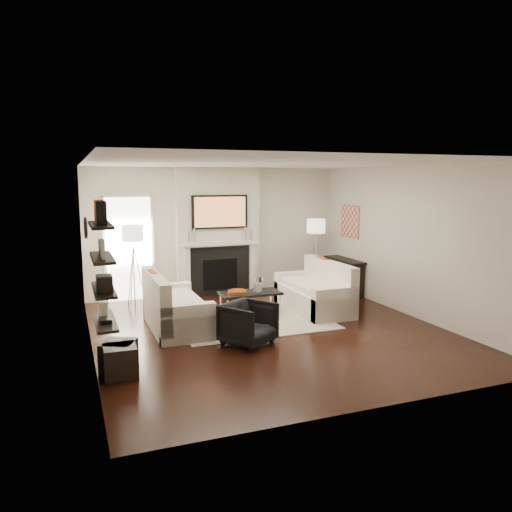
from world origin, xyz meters
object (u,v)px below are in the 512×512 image
object	(u,v)px
coffee_table	(250,293)
loveseat_right_base	(313,299)
lamp_left_shade	(133,233)
loveseat_left_base	(177,316)
ottoman_near	(119,357)
lamp_right_shade	(316,226)
armchair	(248,321)

from	to	relation	value
coffee_table	loveseat_right_base	bearing A→B (deg)	-6.34
lamp_left_shade	loveseat_left_base	bearing A→B (deg)	-73.49
loveseat_left_base	coffee_table	size ratio (longest dim) A/B	1.64
coffee_table	loveseat_left_base	bearing A→B (deg)	-165.66
coffee_table	ottoman_near	size ratio (longest dim) A/B	2.75
loveseat_right_base	lamp_left_shade	world-z (taller)	lamp_left_shade
lamp_left_shade	coffee_table	bearing A→B (deg)	-32.86
loveseat_left_base	lamp_right_shade	distance (m)	4.00
ottoman_near	armchair	bearing A→B (deg)	12.74
coffee_table	lamp_left_shade	world-z (taller)	lamp_left_shade
loveseat_left_base	loveseat_right_base	size ratio (longest dim) A/B	1.00
lamp_left_shade	loveseat_right_base	bearing A→B (deg)	-23.62
loveseat_left_base	armchair	world-z (taller)	armchair
coffee_table	lamp_right_shade	bearing A→B (deg)	32.77
loveseat_right_base	coffee_table	xyz separation A→B (m)	(-1.22, 0.14, 0.19)
loveseat_left_base	loveseat_right_base	xyz separation A→B (m)	(2.65, 0.23, 0.00)
coffee_table	ottoman_near	xyz separation A→B (m)	(-2.53, -1.98, -0.20)
coffee_table	armchair	world-z (taller)	armchair
loveseat_right_base	ottoman_near	xyz separation A→B (m)	(-3.74, -1.84, -0.01)
lamp_left_shade	ottoman_near	bearing A→B (deg)	-100.94
loveseat_right_base	coffee_table	bearing A→B (deg)	173.66
armchair	loveseat_right_base	bearing A→B (deg)	4.44
lamp_left_shade	lamp_right_shade	size ratio (longest dim) A/B	1.00
lamp_left_shade	lamp_right_shade	world-z (taller)	same
coffee_table	lamp_right_shade	size ratio (longest dim) A/B	2.75
loveseat_left_base	loveseat_right_base	distance (m)	2.66
armchair	lamp_right_shade	bearing A→B (deg)	14.19
armchair	ottoman_near	size ratio (longest dim) A/B	1.74
loveseat_left_base	lamp_right_shade	xyz separation A→B (m)	(3.43, 1.65, 1.24)
ottoman_near	lamp_right_shade	bearing A→B (deg)	35.80
loveseat_left_base	loveseat_right_base	world-z (taller)	same
loveseat_right_base	lamp_right_shade	world-z (taller)	lamp_right_shade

